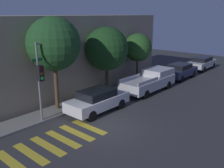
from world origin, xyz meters
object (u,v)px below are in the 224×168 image
sedan_near_corner (98,100)px  pickup_truck (150,80)px  traffic_light_pole (46,67)px  tree_far_end (138,48)px  tree_near_corner (54,44)px  sedan_far_end (202,63)px  sedan_middle (180,71)px  tree_midblock (107,49)px

sedan_near_corner → pickup_truck: bearing=0.0°
traffic_light_pole → tree_far_end: bearing=5.2°
sedan_near_corner → tree_near_corner: bearing=126.1°
sedan_far_end → sedan_middle: bearing=180.0°
pickup_truck → sedan_near_corner: bearing=-180.0°
tree_near_corner → tree_far_end: (9.09, 0.00, -1.12)m
sedan_near_corner → sedan_far_end: (17.35, -0.00, -0.02)m
sedan_far_end → traffic_light_pole: bearing=176.4°
pickup_truck → tree_midblock: bearing=144.0°
pickup_truck → tree_near_corner: bearing=164.5°
sedan_middle → tree_near_corner: bearing=170.6°
traffic_light_pole → tree_far_end: size_ratio=1.04×
sedan_far_end → tree_midblock: 14.50m
pickup_truck → sedan_far_end: (11.01, -0.00, -0.09)m
traffic_light_pole → pickup_truck: traffic_light_pole is taller
sedan_middle → tree_midblock: tree_midblock is taller
sedan_middle → tree_far_end: size_ratio=0.92×
traffic_light_pole → sedan_far_end: size_ratio=1.03×
traffic_light_pole → sedan_near_corner: size_ratio=1.07×
sedan_near_corner → tree_midblock: bearing=33.8°
sedan_far_end → pickup_truck: bearing=180.0°
sedan_near_corner → pickup_truck: pickup_truck is taller
traffic_light_pole → tree_near_corner: tree_near_corner is taller
pickup_truck → sedan_middle: (5.41, -0.00, -0.08)m
tree_near_corner → tree_far_end: bearing=0.0°
sedan_far_end → tree_far_end: 10.44m
sedan_near_corner → pickup_truck: (6.35, 0.00, 0.07)m
sedan_middle → pickup_truck: bearing=180.0°
tree_near_corner → tree_midblock: tree_near_corner is taller
pickup_truck → tree_midblock: 4.67m
sedan_near_corner → sedan_far_end: sedan_near_corner is taller
traffic_light_pole → sedan_middle: 14.93m
pickup_truck → tree_near_corner: 9.00m
sedan_near_corner → sedan_middle: sedan_near_corner is taller
sedan_far_end → tree_far_end: (-9.88, 2.21, 2.55)m
sedan_near_corner → tree_far_end: tree_far_end is taller
traffic_light_pole → tree_near_corner: bearing=36.1°
sedan_near_corner → sedan_far_end: size_ratio=0.96×
sedan_middle → sedan_far_end: size_ratio=0.92×
tree_far_end → tree_near_corner: bearing=180.0°
sedan_middle → tree_far_end: bearing=152.7°
sedan_middle → tree_far_end: tree_far_end is taller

